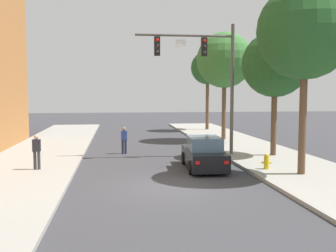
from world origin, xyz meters
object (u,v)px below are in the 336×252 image
object	(u,v)px
pedestrian_sidewalk_left_walker	(37,150)
street_tree_nearest	(305,32)
car_lead_black	(204,154)
street_tree_third	(224,60)
street_tree_farthest	(208,68)
traffic_signal_mast	(206,65)
pedestrian_crossing_road	(124,139)
street_tree_second	(275,65)
fire_hydrant	(266,161)

from	to	relation	value
pedestrian_sidewalk_left_walker	street_tree_nearest	xyz separation A→B (m)	(11.78, -2.59, 5.27)
car_lead_black	street_tree_third	world-z (taller)	street_tree_third
street_tree_nearest	street_tree_farthest	distance (m)	21.41
traffic_signal_mast	car_lead_black	size ratio (longest dim) A/B	1.74
pedestrian_crossing_road	pedestrian_sidewalk_left_walker	bearing A→B (deg)	-128.82
pedestrian_crossing_road	street_tree_second	bearing A→B (deg)	-16.80
street_tree_second	street_tree_third	world-z (taller)	street_tree_third
fire_hydrant	street_tree_nearest	size ratio (longest dim) A/B	0.09
pedestrian_crossing_road	street_tree_farthest	xyz separation A→B (m)	(8.41, 13.64, 5.22)
fire_hydrant	street_tree_third	size ratio (longest dim) A/B	0.09
street_tree_second	street_tree_farthest	distance (m)	16.22
pedestrian_crossing_road	street_tree_third	xyz separation A→B (m)	(7.78, 5.42, 5.29)
car_lead_black	street_tree_farthest	size ratio (longest dim) A/B	0.56
pedestrian_crossing_road	street_tree_second	size ratio (longest dim) A/B	0.23
pedestrian_crossing_road	fire_hydrant	xyz separation A→B (m)	(6.52, -6.48, -0.41)
traffic_signal_mast	street_tree_nearest	size ratio (longest dim) A/B	0.91
fire_hydrant	traffic_signal_mast	bearing A→B (deg)	111.77
pedestrian_sidewalk_left_walker	street_tree_farthest	size ratio (longest dim) A/B	0.21
street_tree_nearest	car_lead_black	bearing A→B (deg)	147.94
fire_hydrant	pedestrian_sidewalk_left_walker	bearing A→B (deg)	173.00
street_tree_nearest	street_tree_second	world-z (taller)	street_tree_nearest
street_tree_nearest	street_tree_third	size ratio (longest dim) A/B	1.01
street_tree_farthest	street_tree_second	bearing A→B (deg)	-89.76
traffic_signal_mast	street_tree_second	distance (m)	3.90
pedestrian_sidewalk_left_walker	traffic_signal_mast	bearing A→B (deg)	20.92
street_tree_third	street_tree_farthest	size ratio (longest dim) A/B	1.07
pedestrian_crossing_road	street_tree_farthest	bearing A→B (deg)	58.34
car_lead_black	fire_hydrant	distance (m)	2.99
car_lead_black	street_tree_farthest	world-z (taller)	street_tree_farthest
pedestrian_crossing_road	traffic_signal_mast	bearing A→B (deg)	-21.14
car_lead_black	fire_hydrant	xyz separation A→B (m)	(2.75, -1.14, -0.22)
street_tree_farthest	traffic_signal_mast	bearing A→B (deg)	-103.68
traffic_signal_mast	fire_hydrant	world-z (taller)	traffic_signal_mast
street_tree_second	street_tree_third	size ratio (longest dim) A/B	0.86
car_lead_black	pedestrian_crossing_road	xyz separation A→B (m)	(-3.77, 5.34, 0.19)
pedestrian_crossing_road	street_tree_third	distance (m)	10.85
pedestrian_sidewalk_left_walker	fire_hydrant	size ratio (longest dim) A/B	2.28
car_lead_black	pedestrian_crossing_road	distance (m)	6.54
pedestrian_sidewalk_left_walker	pedestrian_crossing_road	world-z (taller)	pedestrian_sidewalk_left_walker
pedestrian_sidewalk_left_walker	fire_hydrant	world-z (taller)	pedestrian_sidewalk_left_walker
traffic_signal_mast	street_tree_nearest	distance (m)	6.73
street_tree_nearest	street_tree_second	size ratio (longest dim) A/B	1.17
car_lead_black	street_tree_nearest	distance (m)	7.22
pedestrian_sidewalk_left_walker	street_tree_third	bearing A→B (deg)	41.58
pedestrian_crossing_road	street_tree_farthest	size ratio (longest dim) A/B	0.21
car_lead_black	street_tree_third	size ratio (longest dim) A/B	0.53
car_lead_black	pedestrian_crossing_road	bearing A→B (deg)	125.22
fire_hydrant	street_tree_farthest	bearing A→B (deg)	84.63
car_lead_black	pedestrian_sidewalk_left_walker	world-z (taller)	pedestrian_sidewalk_left_walker
street_tree_nearest	pedestrian_crossing_road	bearing A→B (deg)	134.51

